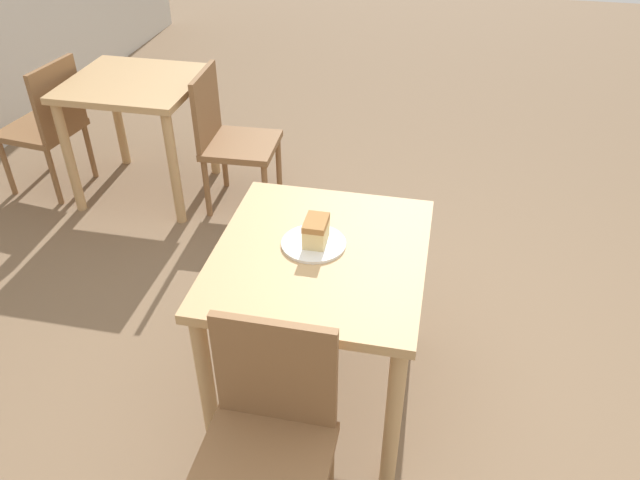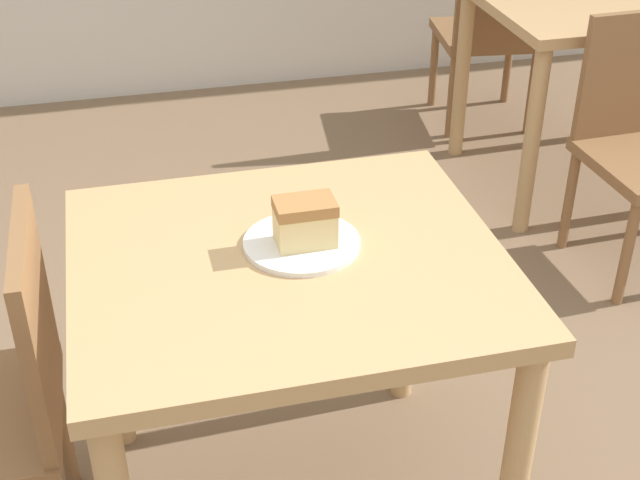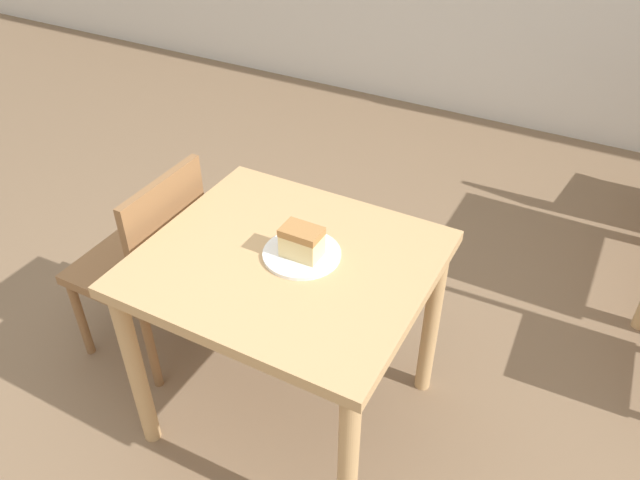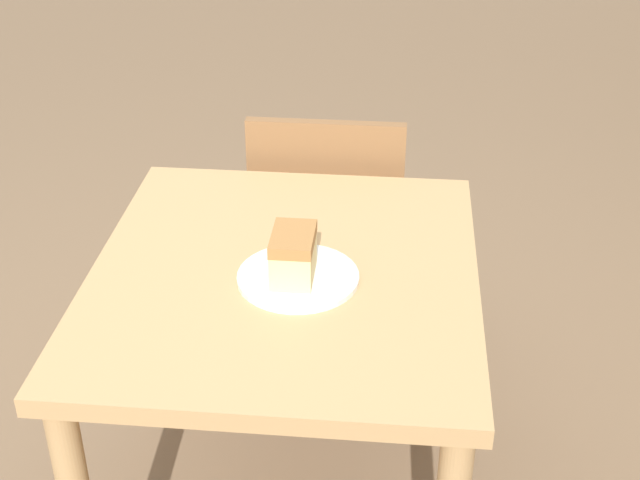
{
  "view_description": "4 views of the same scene",
  "coord_description": "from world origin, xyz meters",
  "px_view_note": "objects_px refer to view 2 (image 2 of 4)",
  "views": [
    {
      "loc": [
        -1.78,
        -0.17,
        2.15
      ],
      "look_at": [
        0.09,
        0.22,
        0.78
      ],
      "focal_mm": 35.0,
      "sensor_mm": 36.0,
      "label": 1
    },
    {
      "loc": [
        -0.24,
        -1.3,
        1.75
      ],
      "look_at": [
        0.12,
        0.19,
        0.8
      ],
      "focal_mm": 50.0,
      "sensor_mm": 36.0,
      "label": 2
    },
    {
      "loc": [
        0.87,
        -1.07,
        1.98
      ],
      "look_at": [
        0.15,
        0.27,
        0.82
      ],
      "focal_mm": 35.0,
      "sensor_mm": 36.0,
      "label": 3
    },
    {
      "loc": [
        1.6,
        0.44,
        1.74
      ],
      "look_at": [
        0.06,
        0.29,
        0.83
      ],
      "focal_mm": 50.0,
      "sensor_mm": 36.0,
      "label": 4
    }
  ],
  "objects_px": {
    "dining_table_far": "(578,35)",
    "cake_slice": "(305,222)",
    "plate": "(302,243)",
    "dining_table_near": "(289,303)",
    "chair_far_opposite": "(491,28)"
  },
  "relations": [
    {
      "from": "dining_table_far",
      "to": "cake_slice",
      "type": "height_order",
      "value": "cake_slice"
    },
    {
      "from": "dining_table_far",
      "to": "plate",
      "type": "relative_size",
      "value": 3.13
    },
    {
      "from": "dining_table_far",
      "to": "cake_slice",
      "type": "bearing_deg",
      "value": -134.36
    },
    {
      "from": "dining_table_near",
      "to": "dining_table_far",
      "type": "relative_size",
      "value": 1.15
    },
    {
      "from": "chair_far_opposite",
      "to": "cake_slice",
      "type": "relative_size",
      "value": 6.91
    },
    {
      "from": "chair_far_opposite",
      "to": "cake_slice",
      "type": "xyz_separation_m",
      "value": [
        -1.31,
        -2.02,
        0.35
      ]
    },
    {
      "from": "cake_slice",
      "to": "plate",
      "type": "bearing_deg",
      "value": 123.92
    },
    {
      "from": "chair_far_opposite",
      "to": "cake_slice",
      "type": "bearing_deg",
      "value": 64.42
    },
    {
      "from": "dining_table_far",
      "to": "chair_far_opposite",
      "type": "distance_m",
      "value": 0.62
    },
    {
      "from": "chair_far_opposite",
      "to": "plate",
      "type": "height_order",
      "value": "chair_far_opposite"
    },
    {
      "from": "plate",
      "to": "dining_table_near",
      "type": "bearing_deg",
      "value": -137.91
    },
    {
      "from": "dining_table_near",
      "to": "plate",
      "type": "relative_size",
      "value": 3.61
    },
    {
      "from": "plate",
      "to": "cake_slice",
      "type": "height_order",
      "value": "cake_slice"
    },
    {
      "from": "chair_far_opposite",
      "to": "plate",
      "type": "xyz_separation_m",
      "value": [
        -1.31,
        -2.01,
        0.29
      ]
    },
    {
      "from": "chair_far_opposite",
      "to": "dining_table_far",
      "type": "bearing_deg",
      "value": 105.69
    }
  ]
}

